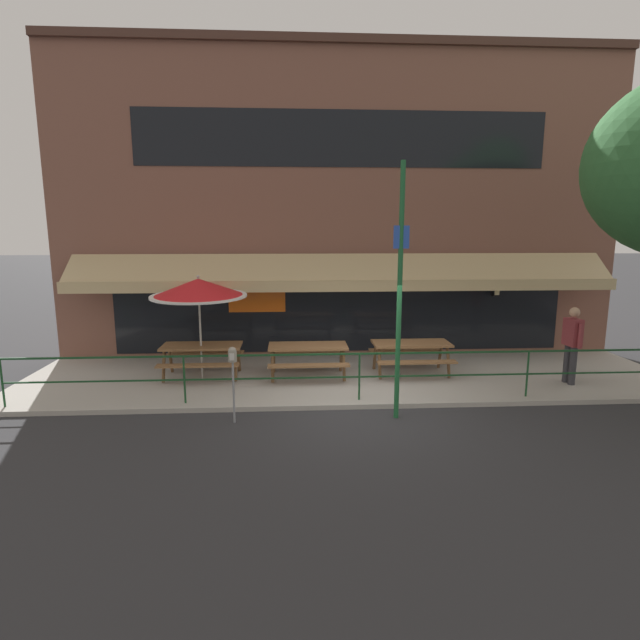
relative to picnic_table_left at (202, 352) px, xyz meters
The scene contains 11 objects.
ground_plane 4.04m from the picnic_table_left, 31.01° to the right, with size 120.00×120.00×0.00m, color #2D2D30.
patio_deck 3.47m from the picnic_table_left, ahead, with size 15.00×4.00×0.10m, color #ADA89E.
restaurant_building 5.25m from the picnic_table_left, 32.61° to the left, with size 15.00×1.60×8.18m.
patio_railing 3.83m from the picnic_table_left, 27.16° to the right, with size 13.84×0.04×0.97m.
picnic_table_left is the anchor object (origin of this frame).
picnic_table_centre 2.44m from the picnic_table_left, ahead, with size 1.80×1.42×0.76m.
picnic_table_right 4.87m from the picnic_table_left, ahead, with size 1.80×1.42×0.76m.
patio_umbrella_left 1.48m from the picnic_table_left, 90.00° to the right, with size 2.14×2.14×2.38m.
pedestrian_walking 8.27m from the picnic_table_left, ahead, with size 0.28×0.62×1.71m.
parking_meter_near 2.80m from the picnic_table_left, 68.70° to the right, with size 0.15×0.16×1.42m.
street_sign_pole 5.01m from the picnic_table_left, 31.96° to the right, with size 0.28×0.09×4.65m.
Camera 1 is at (-1.35, -9.23, 3.49)m, focal length 28.00 mm.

